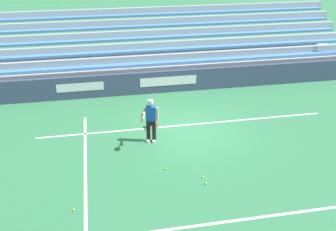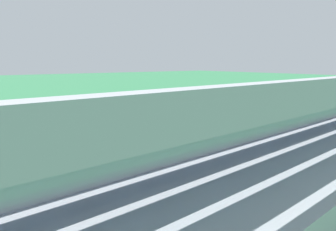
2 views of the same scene
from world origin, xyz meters
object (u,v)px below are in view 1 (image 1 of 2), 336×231
(tennis_player, at_px, (151,120))
(ball_box_cardboard, at_px, (152,125))
(tennis_ball_stray_back, at_px, (166,169))
(tennis_ball_near_player, at_px, (206,183))
(tennis_ball_toward_net, at_px, (203,177))
(tennis_ball_midcourt, at_px, (73,210))

(tennis_player, height_order, ball_box_cardboard, tennis_player)
(tennis_ball_stray_back, xyz_separation_m, tennis_ball_near_player, (-1.11, 1.07, 0.00))
(tennis_ball_near_player, bearing_deg, tennis_ball_toward_net, -89.25)
(tennis_ball_near_player, bearing_deg, tennis_player, -67.17)
(tennis_player, xyz_separation_m, ball_box_cardboard, (-0.22, -1.11, -0.76))
(ball_box_cardboard, bearing_deg, tennis_ball_midcourt, 57.17)
(tennis_player, xyz_separation_m, tennis_ball_toward_net, (-1.30, 2.73, -0.86))
(tennis_ball_midcourt, distance_m, tennis_ball_stray_back, 3.42)
(ball_box_cardboard, height_order, tennis_ball_toward_net, ball_box_cardboard)
(tennis_player, height_order, tennis_ball_toward_net, tennis_player)
(tennis_ball_stray_back, bearing_deg, tennis_ball_near_player, 136.18)
(tennis_player, bearing_deg, tennis_ball_near_player, 112.83)
(tennis_ball_toward_net, bearing_deg, tennis_ball_stray_back, -32.66)
(tennis_ball_midcourt, bearing_deg, ball_box_cardboard, -122.83)
(tennis_player, xyz_separation_m, tennis_ball_midcourt, (2.84, 3.62, -0.86))
(tennis_ball_near_player, relative_size, tennis_ball_toward_net, 1.00)
(tennis_ball_midcourt, bearing_deg, tennis_ball_stray_back, -152.20)
(ball_box_cardboard, relative_size, tennis_ball_midcourt, 6.06)
(tennis_ball_toward_net, bearing_deg, tennis_player, -64.62)
(ball_box_cardboard, xyz_separation_m, tennis_ball_midcourt, (3.05, 4.73, -0.10))
(tennis_ball_toward_net, bearing_deg, tennis_ball_midcourt, 12.12)
(tennis_ball_stray_back, relative_size, tennis_ball_near_player, 1.00)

